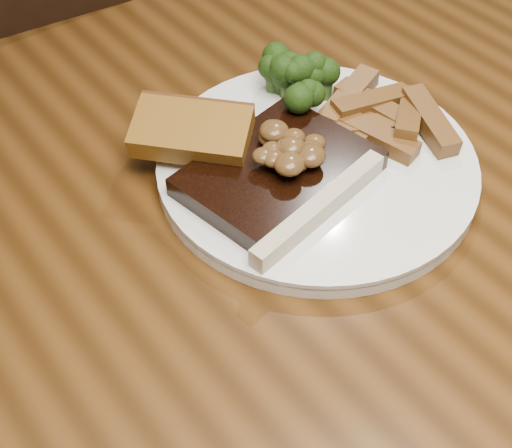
{
  "coord_description": "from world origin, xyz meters",
  "views": [
    {
      "loc": [
        -0.22,
        -0.28,
        1.18
      ],
      "look_at": [
        0.01,
        0.01,
        0.78
      ],
      "focal_mm": 50.0,
      "sensor_mm": 36.0,
      "label": 1
    }
  ],
  "objects_px": {
    "plate": "(316,167)",
    "garlic_bread": "(193,149)",
    "steak": "(279,175)",
    "dining_table": "(258,333)",
    "potato_wedges": "(381,117)"
  },
  "relations": [
    {
      "from": "plate",
      "to": "garlic_bread",
      "type": "distance_m",
      "value": 0.11
    },
    {
      "from": "plate",
      "to": "steak",
      "type": "height_order",
      "value": "steak"
    },
    {
      "from": "dining_table",
      "to": "steak",
      "type": "distance_m",
      "value": 0.14
    },
    {
      "from": "steak",
      "to": "potato_wedges",
      "type": "bearing_deg",
      "value": -8.81
    },
    {
      "from": "steak",
      "to": "garlic_bread",
      "type": "bearing_deg",
      "value": 108.64
    },
    {
      "from": "plate",
      "to": "garlic_bread",
      "type": "xyz_separation_m",
      "value": [
        -0.08,
        0.07,
        0.02
      ]
    },
    {
      "from": "dining_table",
      "to": "steak",
      "type": "bearing_deg",
      "value": 39.92
    },
    {
      "from": "dining_table",
      "to": "plate",
      "type": "bearing_deg",
      "value": 26.87
    },
    {
      "from": "dining_table",
      "to": "garlic_bread",
      "type": "distance_m",
      "value": 0.17
    },
    {
      "from": "dining_table",
      "to": "garlic_bread",
      "type": "relative_size",
      "value": 16.08
    },
    {
      "from": "garlic_bread",
      "to": "steak",
      "type": "bearing_deg",
      "value": -13.2
    },
    {
      "from": "potato_wedges",
      "to": "garlic_bread",
      "type": "bearing_deg",
      "value": 156.92
    },
    {
      "from": "dining_table",
      "to": "steak",
      "type": "relative_size",
      "value": 10.63
    },
    {
      "from": "plate",
      "to": "steak",
      "type": "relative_size",
      "value": 1.87
    },
    {
      "from": "plate",
      "to": "steak",
      "type": "distance_m",
      "value": 0.05
    }
  ]
}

